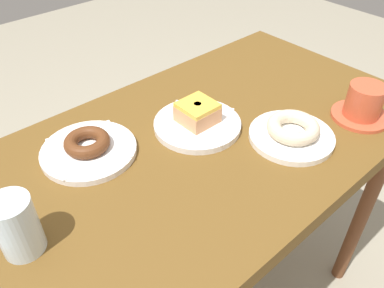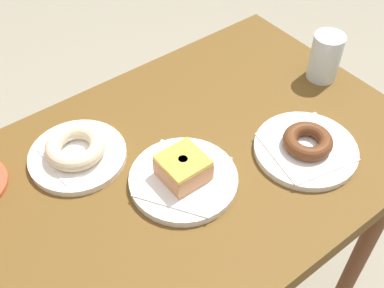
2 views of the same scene
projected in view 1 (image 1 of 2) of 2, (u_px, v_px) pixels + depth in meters
table at (213, 159)px, 0.97m from camera, size 1.06×0.63×0.76m
plate_sugar_ring at (291, 136)px, 0.90m from camera, size 0.19×0.19×0.01m
napkin_sugar_ring at (292, 133)px, 0.89m from camera, size 0.12×0.12×0.00m
donut_sugar_ring at (293, 127)px, 0.88m from camera, size 0.12×0.12×0.03m
plate_glazed_square at (197, 125)px, 0.93m from camera, size 0.21×0.21×0.02m
napkin_glazed_square at (197, 121)px, 0.92m from camera, size 0.21×0.21×0.00m
donut_glazed_square at (197, 112)px, 0.91m from camera, size 0.08×0.08×0.05m
plate_chocolate_ring at (89, 151)px, 0.86m from camera, size 0.21×0.21×0.01m
napkin_chocolate_ring at (88, 148)px, 0.85m from camera, size 0.18×0.18×0.00m
donut_chocolate_ring at (87, 142)px, 0.84m from camera, size 0.10×0.10×0.03m
water_glass at (17, 226)px, 0.63m from camera, size 0.07×0.07×0.11m
coffee_cup at (363, 104)px, 0.94m from camera, size 0.14×0.14×0.09m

